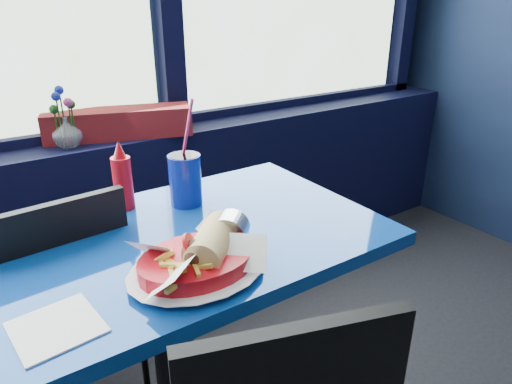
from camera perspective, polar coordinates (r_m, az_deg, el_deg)
name	(u,v)px	position (r m, az deg, el deg)	size (l,w,h in m)	color
window_sill	(17,249)	(2.12, -27.74, -6.33)	(5.00, 0.26, 0.80)	black
near_table	(169,296)	(1.35, -10.79, -12.66)	(1.20, 0.70, 0.75)	black
chair_near_back	(68,300)	(1.54, -22.46, -12.40)	(0.42, 0.43, 0.87)	black
planter_box	(119,123)	(2.04, -16.75, 8.27)	(0.60, 0.15, 0.12)	maroon
flower_vase	(66,129)	(1.96, -22.61, 7.28)	(0.12, 0.12, 0.24)	silver
food_basket	(199,259)	(1.08, -7.13, -8.30)	(0.36, 0.36, 0.11)	#B90C15
ketchup_bottle	(123,179)	(1.43, -16.34, 1.56)	(0.06, 0.06, 0.22)	#B90C15
soda_cup	(185,179)	(1.42, -8.84, 1.67)	(0.10, 0.10, 0.34)	navy
napkin	(56,327)	(1.01, -23.69, -15.22)	(0.16, 0.16, 0.00)	white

